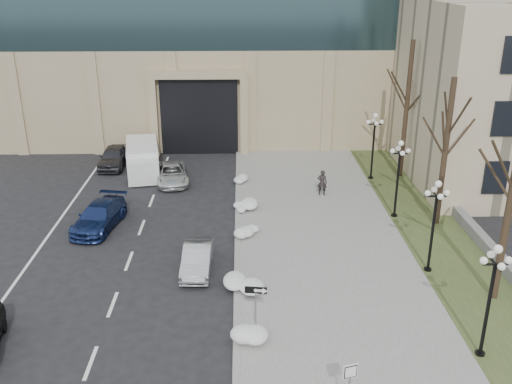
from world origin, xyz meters
TOP-DOWN VIEW (x-y plane):
  - sidewalk at (3.50, 14.00)m, footprint 9.00×40.00m
  - curb at (-1.00, 14.00)m, footprint 0.30×40.00m
  - grass_strip at (10.00, 14.00)m, footprint 4.00×40.00m
  - stone_wall at (12.00, 16.00)m, footprint 0.50×30.00m
  - car_b at (-2.95, 12.99)m, footprint 1.45×3.93m
  - car_c at (-8.86, 18.06)m, footprint 2.79×5.12m
  - car_d at (-5.55, 25.37)m, footprint 2.82×4.82m
  - car_e at (-10.24, 28.82)m, footprint 1.86×4.48m
  - pedestrian at (4.44, 22.44)m, footprint 0.69×0.53m
  - box_truck at (-7.87, 27.52)m, footprint 3.19×6.55m
  - one_way_sign at (-0.09, 7.26)m, footprint 0.90×0.29m
  - keep_sign at (2.60, 2.70)m, footprint 0.49×0.18m
  - snow_clump_c at (-0.39, 7.20)m, footprint 1.10×1.60m
  - snow_clump_d at (-0.71, 11.04)m, footprint 1.10×1.60m
  - snow_clump_e at (-0.43, 16.54)m, footprint 1.10×1.60m
  - snow_clump_f at (-0.54, 20.15)m, footprint 1.10×1.60m
  - snow_clump_g at (-0.67, 25.14)m, footprint 1.10×1.60m
  - lamppost_a at (8.30, 6.00)m, footprint 1.18×1.18m
  - lamppost_b at (8.30, 12.50)m, footprint 1.18×1.18m
  - lamppost_c at (8.30, 19.00)m, footprint 1.18×1.18m
  - lamppost_d at (8.30, 25.50)m, footprint 1.18×1.18m
  - tree_mid at (10.50, 18.00)m, footprint 3.20×3.20m
  - tree_far at (10.50, 26.00)m, footprint 3.20×3.20m

SIDE VIEW (x-z plane):
  - grass_strip at x=10.00m, z-range 0.00..0.10m
  - sidewalk at x=3.50m, z-range 0.00..0.12m
  - curb at x=-1.00m, z-range 0.00..0.14m
  - snow_clump_c at x=-0.39m, z-range 0.12..0.48m
  - snow_clump_d at x=-0.71m, z-range 0.12..0.48m
  - snow_clump_e at x=-0.43m, z-range 0.12..0.48m
  - snow_clump_f at x=-0.54m, z-range 0.12..0.48m
  - snow_clump_g at x=-0.67m, z-range 0.12..0.48m
  - stone_wall at x=12.00m, z-range 0.00..0.70m
  - car_d at x=-5.55m, z-range 0.00..1.26m
  - car_b at x=-2.95m, z-range 0.00..1.28m
  - car_c at x=-8.86m, z-range 0.00..1.41m
  - car_e at x=-10.24m, z-range 0.00..1.52m
  - pedestrian at x=4.44m, z-range 0.12..1.81m
  - box_truck at x=-7.87m, z-range -0.03..1.96m
  - keep_sign at x=2.60m, z-range 0.55..2.90m
  - one_way_sign at x=-0.09m, z-range 0.79..3.21m
  - lamppost_a at x=8.30m, z-range 0.69..5.45m
  - lamppost_b at x=8.30m, z-range 0.69..5.45m
  - lamppost_c at x=8.30m, z-range 0.69..5.45m
  - lamppost_d at x=8.30m, z-range 0.69..5.45m
  - tree_mid at x=10.50m, z-range 1.25..9.75m
  - tree_far at x=10.50m, z-range 1.40..10.90m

